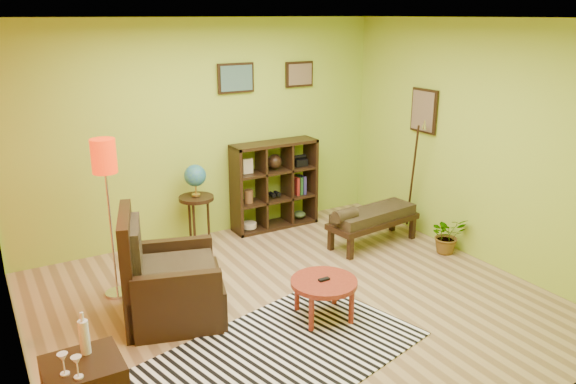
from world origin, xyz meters
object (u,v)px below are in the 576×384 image
cube_shelf (276,185)px  floor_lamp (105,171)px  coffee_table (324,285)px  globe_table (196,185)px  armchair (167,286)px  bench (371,217)px  potted_plant (447,239)px

cube_shelf → floor_lamp: bearing=-159.4°
coffee_table → globe_table: 2.38m
armchair → cube_shelf: bearing=37.9°
bench → globe_table: bearing=150.1°
armchair → floor_lamp: (-0.32, 0.72, 1.02)m
cube_shelf → armchair: bearing=-142.1°
floor_lamp → bench: (3.15, -0.28, -0.99)m
bench → cube_shelf: bearing=121.4°
coffee_table → armchair: bearing=149.5°
bench → potted_plant: (0.66, -0.67, -0.19)m
globe_table → cube_shelf: 1.21m
globe_table → potted_plant: bearing=-34.6°
potted_plant → coffee_table: bearing=-166.3°
floor_lamp → cube_shelf: bearing=20.6°
globe_table → potted_plant: globe_table is taller
cube_shelf → bench: (0.73, -1.19, -0.23)m
floor_lamp → bench: size_ratio=1.29×
floor_lamp → globe_table: floor_lamp is taller
coffee_table → potted_plant: size_ratio=1.38×
bench → potted_plant: size_ratio=2.77×
armchair → floor_lamp: 1.29m
coffee_table → potted_plant: (2.19, 0.53, -0.16)m
armchair → potted_plant: size_ratio=2.39×
globe_table → bench: 2.25m
armchair → coffee_table: bearing=-30.5°
armchair → cube_shelf: cube_shelf is taller
floor_lamp → globe_table: 1.58m
floor_lamp → bench: 3.31m
armchair → globe_table: bearing=59.3°
floor_lamp → cube_shelf: floor_lamp is taller
globe_table → bench: size_ratio=0.82×
floor_lamp → potted_plant: bearing=-14.1°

